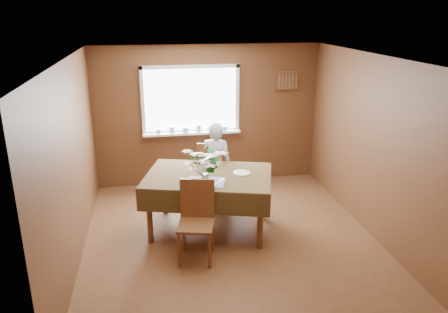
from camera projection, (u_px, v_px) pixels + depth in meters
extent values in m
plane|color=brown|center=(231.00, 240.00, 6.11)|extent=(4.50, 4.50, 0.00)
plane|color=white|center=(232.00, 58.00, 5.30)|extent=(4.50, 4.50, 0.00)
plane|color=brown|center=(208.00, 116.00, 7.80)|extent=(4.00, 0.00, 4.00)
plane|color=brown|center=(282.00, 241.00, 3.61)|extent=(4.00, 0.00, 4.00)
plane|color=brown|center=(72.00, 164.00, 5.38)|extent=(0.00, 4.50, 4.50)
plane|color=brown|center=(373.00, 147.00, 6.03)|extent=(0.00, 4.50, 4.50)
cube|color=white|center=(191.00, 100.00, 7.64)|extent=(1.60, 0.01, 1.10)
cube|color=white|center=(190.00, 67.00, 7.44)|extent=(1.72, 0.06, 0.06)
cube|color=white|center=(192.00, 132.00, 7.82)|extent=(1.72, 0.06, 0.06)
cube|color=white|center=(143.00, 102.00, 7.49)|extent=(0.06, 0.06, 1.22)
cube|color=white|center=(237.00, 99.00, 7.77)|extent=(0.06, 0.06, 1.22)
cube|color=white|center=(192.00, 133.00, 7.75)|extent=(1.72, 0.20, 0.04)
cylinder|color=white|center=(158.00, 131.00, 7.61)|extent=(0.09, 0.09, 0.08)
cylinder|color=white|center=(172.00, 130.00, 7.65)|extent=(0.11, 0.11, 0.12)
cylinder|color=white|center=(185.00, 130.00, 7.69)|extent=(0.12, 0.12, 0.09)
cylinder|color=white|center=(199.00, 128.00, 7.72)|extent=(0.10, 0.10, 0.13)
cylinder|color=white|center=(212.00, 128.00, 7.76)|extent=(0.11, 0.11, 0.10)
cylinder|color=white|center=(225.00, 128.00, 7.81)|extent=(0.09, 0.09, 0.08)
cube|color=brown|center=(287.00, 80.00, 7.82)|extent=(0.40, 0.03, 0.30)
cube|color=brown|center=(288.00, 72.00, 7.76)|extent=(0.44, 0.04, 0.03)
cube|color=brown|center=(287.00, 89.00, 7.86)|extent=(0.44, 0.04, 0.03)
cylinder|color=brown|center=(150.00, 216.00, 5.92)|extent=(0.08, 0.08, 0.80)
cylinder|color=brown|center=(260.00, 221.00, 5.77)|extent=(0.08, 0.08, 0.80)
cylinder|color=brown|center=(165.00, 189.00, 6.81)|extent=(0.08, 0.08, 0.80)
cylinder|color=brown|center=(262.00, 193.00, 6.66)|extent=(0.08, 0.08, 0.80)
cube|color=brown|center=(209.00, 177.00, 6.16)|extent=(1.92, 1.54, 0.04)
cube|color=#392A14|center=(209.00, 175.00, 6.15)|extent=(2.00, 1.62, 0.01)
cube|color=#392A14|center=(202.00, 203.00, 5.64)|extent=(1.68, 0.49, 0.31)
cube|color=#392A14|center=(214.00, 171.00, 6.76)|extent=(1.68, 0.49, 0.31)
cube|color=#392A14|center=(149.00, 183.00, 6.29)|extent=(0.34, 1.14, 0.31)
cube|color=#392A14|center=(270.00, 188.00, 6.11)|extent=(0.34, 1.14, 0.31)
cube|color=#4D90DB|center=(206.00, 182.00, 5.88)|extent=(0.59, 0.49, 0.01)
cylinder|color=brown|center=(227.00, 183.00, 7.44)|extent=(0.04, 0.04, 0.49)
cylinder|color=brown|center=(204.00, 182.00, 7.49)|extent=(0.04, 0.04, 0.49)
cylinder|color=brown|center=(224.00, 192.00, 7.07)|extent=(0.04, 0.04, 0.49)
cylinder|color=brown|center=(200.00, 191.00, 7.12)|extent=(0.04, 0.04, 0.49)
cube|color=brown|center=(213.00, 172.00, 7.20)|extent=(0.57, 0.57, 0.03)
cube|color=brown|center=(211.00, 160.00, 6.91)|extent=(0.45, 0.17, 0.54)
cylinder|color=brown|center=(179.00, 250.00, 5.39)|extent=(0.04, 0.04, 0.47)
cylinder|color=brown|center=(210.00, 251.00, 5.37)|extent=(0.04, 0.04, 0.47)
cylinder|color=brown|center=(184.00, 235.00, 5.75)|extent=(0.04, 0.04, 0.47)
cylinder|color=brown|center=(212.00, 236.00, 5.73)|extent=(0.04, 0.04, 0.47)
cube|color=brown|center=(196.00, 225.00, 5.48)|extent=(0.53, 0.53, 0.03)
cube|color=brown|center=(197.00, 198.00, 5.59)|extent=(0.44, 0.13, 0.53)
imported|color=white|center=(216.00, 165.00, 6.95)|extent=(0.60, 0.49, 1.41)
cylinder|color=white|center=(205.00, 178.00, 5.86)|extent=(0.10, 0.10, 0.13)
cylinder|color=#33662D|center=(205.00, 171.00, 5.82)|extent=(0.06, 0.06, 0.09)
cylinder|color=white|center=(242.00, 173.00, 6.19)|extent=(0.28, 0.28, 0.01)
cube|color=silver|center=(219.00, 182.00, 5.86)|extent=(0.16, 0.19, 0.00)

